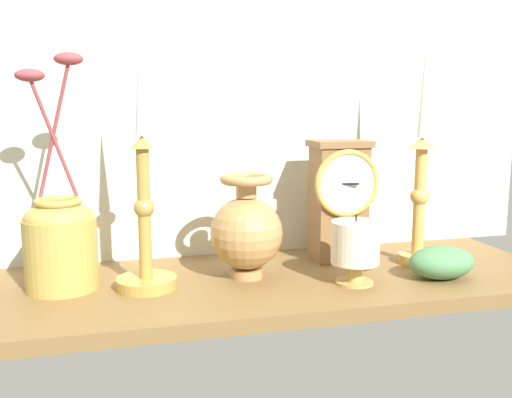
# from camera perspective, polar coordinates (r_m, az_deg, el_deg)

# --- Properties ---
(ground_plane) EXTENTS (1.00, 0.36, 0.02)m
(ground_plane) POSITION_cam_1_polar(r_m,az_deg,el_deg) (1.02, 2.32, -8.36)
(ground_plane) COLOR brown
(back_wall) EXTENTS (1.20, 0.02, 0.65)m
(back_wall) POSITION_cam_1_polar(r_m,az_deg,el_deg) (1.15, -0.30, 10.74)
(back_wall) COLOR silver
(back_wall) RESTS_ON ground_plane
(mantel_clock) EXTENTS (0.13, 0.09, 0.23)m
(mantel_clock) POSITION_cam_1_polar(r_m,az_deg,el_deg) (1.10, 8.30, 0.08)
(mantel_clock) COLOR brown
(mantel_clock) RESTS_ON ground_plane
(candlestick_tall_left) EXTENTS (0.10, 0.10, 0.40)m
(candlestick_tall_left) POSITION_cam_1_polar(r_m,az_deg,el_deg) (0.94, -11.04, -2.16)
(candlestick_tall_left) COLOR #A8873C
(candlestick_tall_left) RESTS_ON ground_plane
(candlestick_tall_center) EXTENTS (0.07, 0.07, 0.45)m
(candlestick_tall_center) POSITION_cam_1_polar(r_m,az_deg,el_deg) (1.11, 16.05, 1.91)
(candlestick_tall_center) COLOR #D5A450
(candlestick_tall_center) RESTS_ON ground_plane
(brass_vase_bulbous) EXTENTS (0.13, 0.13, 0.18)m
(brass_vase_bulbous) POSITION_cam_1_polar(r_m,az_deg,el_deg) (0.99, -0.96, -3.12)
(brass_vase_bulbous) COLOR #AE824C
(brass_vase_bulbous) RESTS_ON ground_plane
(brass_vase_jar) EXTENTS (0.12, 0.12, 0.38)m
(brass_vase_jar) POSITION_cam_1_polar(r_m,az_deg,el_deg) (0.98, -18.92, -3.69)
(brass_vase_jar) COLOR #B69644
(brass_vase_jar) RESTS_ON ground_plane
(pillar_candle_front) EXTENTS (0.08, 0.08, 0.12)m
(pillar_candle_front) POSITION_cam_1_polar(r_m,az_deg,el_deg) (0.97, 9.86, -4.70)
(pillar_candle_front) COLOR tan
(pillar_candle_front) RESTS_ON ground_plane
(ivy_sprig) EXTENTS (0.12, 0.08, 0.06)m
(ivy_sprig) POSITION_cam_1_polar(r_m,az_deg,el_deg) (1.05, 17.97, -6.02)
(ivy_sprig) COLOR #4B804F
(ivy_sprig) RESTS_ON ground_plane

